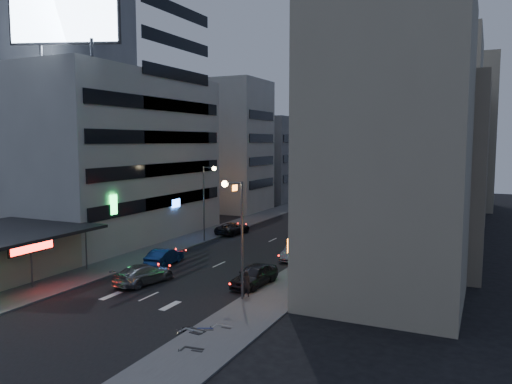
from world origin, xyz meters
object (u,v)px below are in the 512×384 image
Objects in this scene: parked_car_right_mid at (295,252)px; road_car_blue at (164,257)px; scooter_silver_a at (204,322)px; parked_car_left at (233,228)px; scooter_black_a at (205,339)px; road_car_silver at (144,274)px; parked_car_right_near at (254,275)px; scooter_silver_b at (233,318)px; parked_car_right_far at (344,225)px; scooter_blue at (214,320)px; person at (246,284)px; scooter_black_b at (207,322)px.

road_car_blue is at bearing -146.69° from parked_car_right_mid.
parked_car_left is at bearing 29.99° from scooter_silver_a.
scooter_black_a is at bearing 125.71° from road_car_blue.
road_car_silver reaches higher than parked_car_right_mid.
parked_car_right_near reaches higher than scooter_silver_a.
scooter_black_a is 3.38m from scooter_silver_b.
road_car_silver is at bearing -155.22° from parked_car_right_near.
parked_car_right_near is 0.97× the size of parked_car_right_far.
scooter_black_a is 0.89× the size of scooter_silver_a.
parked_car_left reaches higher than scooter_blue.
parked_car_right_far is 2.57× the size of scooter_silver_a.
parked_car_left is 23.92m from person.
scooter_blue is (1.60, -34.28, -0.12)m from parked_car_right_far.
road_car_blue reaches higher than parked_car_left.
person is at bearing 6.62° from scooter_black_a.
parked_car_right_far is (0.21, 16.34, 0.00)m from parked_car_right_mid.
parked_car_right_mid is 18.03m from scooter_blue.
scooter_silver_b is (1.82, -5.32, -0.40)m from person.
road_car_silver is at bearing -123.90° from parked_car_right_mid.
person reaches higher than scooter_black_a.
road_car_blue is at bearing -60.27° from road_car_silver.
person reaches higher than parked_car_left.
person is (8.60, 0.07, 0.29)m from road_car_silver.
scooter_silver_b is at bearing -82.39° from parked_car_right_mid.
scooter_blue is (1.81, -17.94, -0.11)m from parked_car_right_mid.
scooter_silver_b is (2.73, -17.30, -0.09)m from parked_car_right_mid.
parked_car_left reaches higher than scooter_silver_b.
parked_car_right_near is 11.89m from scooter_black_a.
scooter_silver_b is (13.72, -26.07, -0.05)m from parked_car_left.
parked_car_right_near is 9.76m from scooter_silver_a.
parked_car_right_near is 0.98× the size of parked_car_left.
person is 1.15× the size of scooter_blue.
scooter_blue is (9.50, -5.90, -0.14)m from road_car_silver.
parked_car_right_near is 8.43m from road_car_silver.
parked_car_right_far reaches higher than scooter_silver_a.
parked_car_right_far is at bearing -20.77° from scooter_blue.
road_car_silver reaches higher than scooter_silver_a.
parked_car_right_near reaches higher than parked_car_right_mid.
road_car_blue reaches higher than parked_car_right_mid.
scooter_black_a is (2.65, -11.59, -0.17)m from parked_car_right_near.
scooter_black_b is 1.12× the size of scooter_silver_b.
parked_car_right_far is 0.98× the size of road_car_silver.
scooter_blue is at bearing 129.42° from road_car_blue.
scooter_black_a is at bearing -72.85° from parked_car_right_near.
parked_car_right_near is 1.08× the size of road_car_blue.
road_car_silver reaches higher than scooter_blue.
scooter_silver_b is at bearing -23.60° from scooter_black_b.
parked_car_right_mid is at bearing -17.68° from scooter_blue.
parked_car_right_near is 2.98m from person.
parked_car_right_mid is 18.71m from scooter_black_b.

